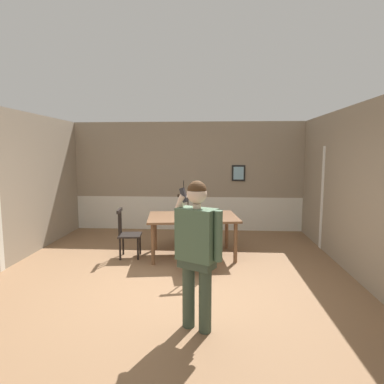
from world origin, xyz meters
TOP-DOWN VIEW (x-y plane):
  - ground_plane at (0.00, 0.00)m, footprint 7.85×7.85m
  - room_back_partition at (0.00, 3.57)m, footprint 5.86×0.17m
  - room_right_partition at (2.93, 0.01)m, footprint 0.13×7.14m
  - dining_table at (0.26, 1.41)m, footprint 1.80×1.31m
  - chair_near_window at (0.39, 0.49)m, footprint 0.53×0.53m
  - chair_by_doorway at (-0.95, 1.25)m, footprint 0.45×0.45m
  - chair_at_table_head at (0.13, 2.34)m, footprint 0.58×0.58m
  - person_figure at (0.47, -1.17)m, footprint 0.54×0.41m

SIDE VIEW (x-z plane):
  - ground_plane at x=0.00m, z-range 0.00..0.00m
  - chair_by_doorway at x=-0.95m, z-range -0.01..0.91m
  - chair_near_window at x=0.39m, z-range -0.02..0.98m
  - chair_at_table_head at x=0.13m, z-range -0.03..1.02m
  - dining_table at x=0.26m, z-range 0.30..1.08m
  - person_figure at x=0.47m, z-range 0.13..1.80m
  - room_back_partition at x=0.00m, z-range -0.05..2.68m
  - room_right_partition at x=2.93m, z-range 0.00..2.73m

